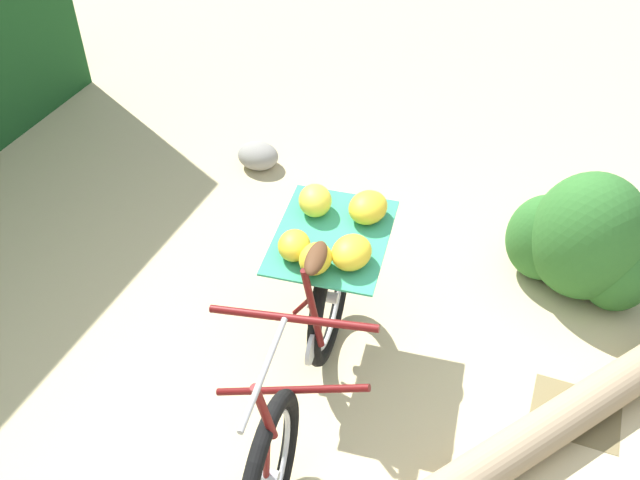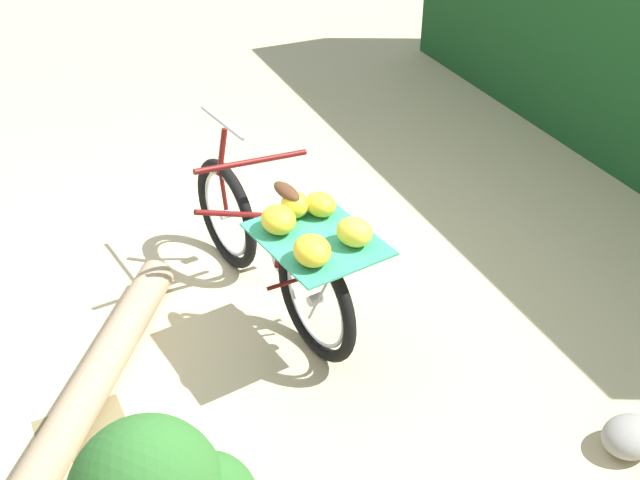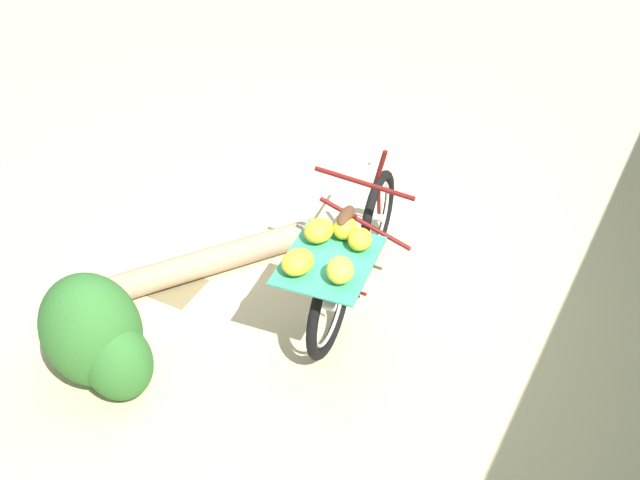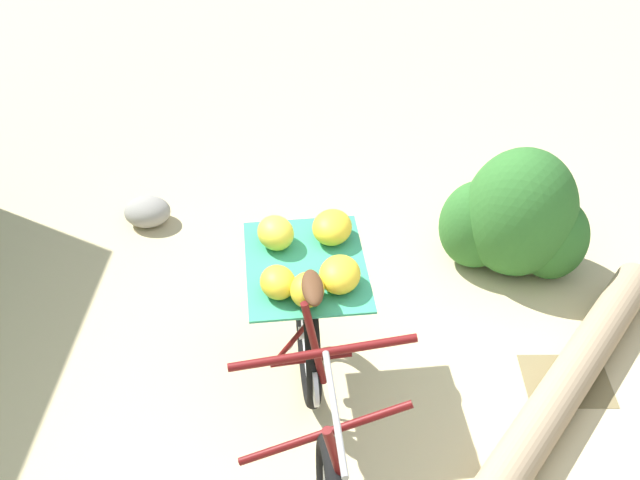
# 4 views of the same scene
# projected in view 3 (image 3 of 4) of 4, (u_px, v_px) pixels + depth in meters

# --- Properties ---
(ground_plane) EXTENTS (60.00, 60.00, 0.00)m
(ground_plane) POSITION_uv_depth(u_px,v_px,m) (328.00, 282.00, 5.22)
(ground_plane) COLOR #C6B284
(bicycle) EXTENTS (0.73, 1.80, 1.03)m
(bicycle) POSITION_uv_depth(u_px,v_px,m) (349.00, 255.00, 4.70)
(bicycle) COLOR black
(bicycle) RESTS_ON ground_plane
(fallen_log) EXTENTS (1.42, 1.78, 0.21)m
(fallen_log) POSITION_uv_depth(u_px,v_px,m) (191.00, 267.00, 5.20)
(fallen_log) COLOR #9E8466
(fallen_log) RESTS_ON ground_plane
(shrub_cluster) EXTENTS (0.85, 0.58, 0.81)m
(shrub_cluster) POSITION_uv_depth(u_px,v_px,m) (95.00, 337.00, 4.29)
(shrub_cluster) COLOR #2D6628
(shrub_cluster) RESTS_ON ground_plane
(leaf_litter_patch) EXTENTS (0.44, 0.36, 0.01)m
(leaf_litter_patch) POSITION_uv_depth(u_px,v_px,m) (172.00, 286.00, 5.19)
(leaf_litter_patch) COLOR olive
(leaf_litter_patch) RESTS_ON ground_plane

